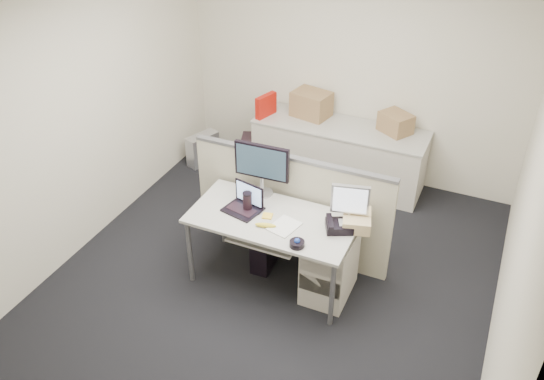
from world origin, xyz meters
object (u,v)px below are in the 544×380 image
at_px(laptop, 241,200).
at_px(desk_phone, 339,226).
at_px(desk, 272,224).
at_px(monitor_main, 262,170).

relative_size(laptop, desk_phone, 1.38).
bearing_deg(desk, desk_phone, 7.59).
height_order(desk, laptop, laptop).
xyz_separation_m(desk, monitor_main, (-0.25, 0.32, 0.33)).
bearing_deg(desk, monitor_main, 128.00).
bearing_deg(monitor_main, desk_phone, -18.24).
xyz_separation_m(desk, desk_phone, (0.60, 0.08, 0.10)).
distance_m(monitor_main, laptop, 0.37).
bearing_deg(desk_phone, laptop, 161.01).
bearing_deg(laptop, desk_phone, 18.93).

